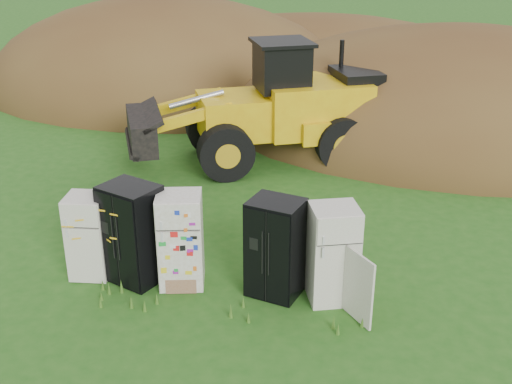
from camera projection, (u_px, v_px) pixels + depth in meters
The scene contains 10 objects.
ground at pixel (210, 285), 12.38m from camera, with size 120.00×120.00×0.00m, color #205416.
fridge_leftmost at pixel (89, 236), 12.46m from camera, with size 0.74×0.71×1.69m, color silver, non-canonical shape.
fridge_black_side at pixel (133, 234), 12.24m from camera, with size 1.03×0.81×1.97m, color black, non-canonical shape.
fridge_sticker at pixel (181, 240), 12.11m from camera, with size 0.83×0.77×1.86m, color white, non-canonical shape.
fridge_black_right at pixel (275, 248), 11.81m from camera, with size 0.94×0.79×1.89m, color black, non-canonical shape.
fridge_open_door at pixel (333, 254), 11.62m from camera, with size 0.84×0.78×1.86m, color silver, non-canonical shape.
wheel_loader at pixel (251, 104), 17.92m from camera, with size 7.12×2.89×3.45m, color gold, non-canonical shape.
dirt_mound_right at pixel (457, 127), 21.63m from camera, with size 16.10×11.81×6.73m, color #4F3219.
dirt_mound_left at pixel (169, 90), 26.19m from camera, with size 15.03×11.28×7.45m, color #4F3219.
dirt_mound_back at pixel (318, 75), 28.68m from camera, with size 16.59×11.06×5.28m, color #4F3219.
Camera 1 is at (2.89, -10.29, 6.58)m, focal length 45.00 mm.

